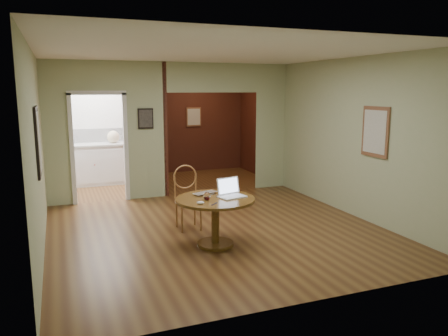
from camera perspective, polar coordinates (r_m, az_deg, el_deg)
name	(u,v)px	position (r m, az deg, el deg)	size (l,w,h in m)	color
floor	(218,231)	(6.84, -0.77, -8.20)	(5.00, 5.00, 0.00)	#4B2B15
room_shell	(147,131)	(9.40, -10.08, 4.72)	(5.20, 7.50, 5.00)	white
dining_table	(215,210)	(6.08, -1.14, -5.57)	(1.10, 1.10, 0.68)	brown
chair	(187,194)	(6.86, -4.85, -3.35)	(0.43, 0.43, 1.00)	#9F6038
open_laptop	(230,192)	(6.12, 0.84, -3.10)	(0.41, 0.38, 0.25)	white
closed_laptop	(208,194)	(6.21, -2.16, -3.40)	(0.37, 0.23, 0.03)	silver
mouse	(200,203)	(5.72, -3.10, -4.55)	(0.10, 0.05, 0.04)	white
wine_glass	(207,196)	(5.92, -2.24, -3.67)	(0.10, 0.10, 0.11)	white
pen	(214,204)	(5.71, -1.27, -4.71)	(0.01, 0.01, 0.14)	#0C1856
kitchen_cabinet	(100,164)	(10.46, -15.84, 0.54)	(2.06, 0.60, 0.94)	white
grocery_bag	(113,137)	(10.42, -14.27, 3.96)	(0.28, 0.24, 0.28)	beige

